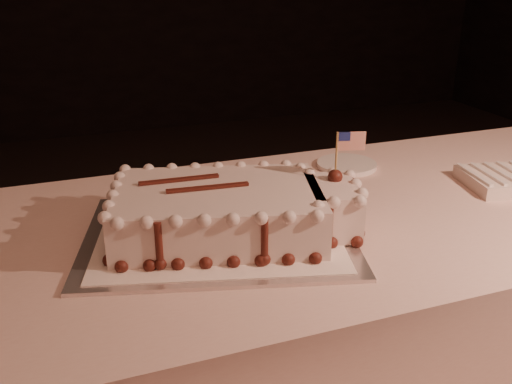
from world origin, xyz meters
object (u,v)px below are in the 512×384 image
object	(u,v)px
banquet_table	(354,340)
side_plate	(347,165)
cake_board	(219,235)
sheet_cake	(233,211)

from	to	relation	value
banquet_table	side_plate	xyz separation A→B (m)	(0.08, 0.24, 0.38)
banquet_table	side_plate	distance (m)	0.46
cake_board	sheet_cake	xyz separation A→B (m)	(0.03, -0.01, 0.05)
cake_board	banquet_table	bearing A→B (deg)	21.66
banquet_table	cake_board	bearing A→B (deg)	-173.50
banquet_table	cake_board	xyz separation A→B (m)	(-0.36, -0.04, 0.38)
banquet_table	sheet_cake	xyz separation A→B (m)	(-0.33, -0.05, 0.43)
side_plate	sheet_cake	bearing A→B (deg)	-145.28
sheet_cake	side_plate	xyz separation A→B (m)	(0.42, 0.29, -0.05)
sheet_cake	side_plate	bearing A→B (deg)	34.72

